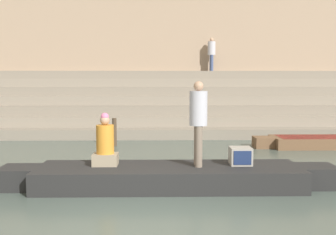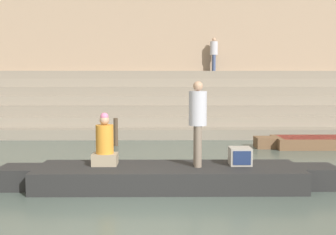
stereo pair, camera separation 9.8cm
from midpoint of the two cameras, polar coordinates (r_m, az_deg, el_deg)
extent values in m
plane|color=#47544C|center=(6.24, -5.37, -15.29)|extent=(120.00, 120.00, 0.00)
cube|color=gray|center=(17.31, -2.60, -1.30)|extent=(36.00, 5.57, 0.38)
cube|color=gray|center=(17.67, -2.57, 0.08)|extent=(36.00, 4.78, 0.38)
cube|color=gray|center=(18.03, -2.54, 1.41)|extent=(36.00, 3.98, 0.38)
cube|color=gray|center=(18.41, -2.52, 2.68)|extent=(36.00, 3.18, 0.38)
cube|color=gray|center=(18.79, -2.49, 3.90)|extent=(36.00, 2.39, 0.38)
cube|color=gray|center=(19.18, -2.47, 5.07)|extent=(36.00, 1.59, 0.38)
cube|color=gray|center=(19.58, -2.44, 6.20)|extent=(36.00, 0.80, 0.38)
cube|color=tan|center=(20.66, -2.40, 10.58)|extent=(34.20, 1.20, 8.16)
cube|color=brown|center=(20.05, -2.39, -0.08)|extent=(34.20, 0.12, 0.60)
cube|color=black|center=(8.21, -0.18, -8.60)|extent=(5.41, 1.39, 0.44)
cube|color=#2D2D2D|center=(8.16, -0.18, -7.27)|extent=(4.98, 1.29, 0.05)
cube|color=black|center=(8.81, 20.51, -7.96)|extent=(0.76, 0.76, 0.44)
cube|color=black|center=(8.72, -21.11, -8.12)|extent=(0.76, 0.76, 0.44)
cylinder|color=olive|center=(8.98, -5.49, -6.62)|extent=(2.86, 0.04, 0.04)
cylinder|color=#756656|center=(8.24, 3.98, -3.99)|extent=(0.15, 0.15, 0.85)
cylinder|color=#756656|center=(8.04, 4.11, -4.23)|extent=(0.15, 0.15, 0.85)
cylinder|color=#B2B2BC|center=(8.05, 4.08, 1.34)|extent=(0.37, 0.37, 0.70)
sphere|color=tan|center=(8.03, 4.11, 4.56)|extent=(0.20, 0.20, 0.20)
cube|color=gray|center=(8.35, -9.40, -6.01)|extent=(0.51, 0.40, 0.25)
cylinder|color=orange|center=(8.28, -9.45, -3.14)|extent=(0.37, 0.37, 0.60)
sphere|color=tan|center=(8.23, -9.49, -0.39)|extent=(0.20, 0.20, 0.20)
sphere|color=pink|center=(8.22, -9.50, 0.10)|extent=(0.17, 0.17, 0.17)
cube|color=#9E998E|center=(8.42, 10.14, -5.51)|extent=(0.45, 0.41, 0.37)
cube|color=navy|center=(8.22, 10.42, -5.79)|extent=(0.37, 0.02, 0.29)
cube|color=brown|center=(13.35, 13.48, -3.50)|extent=(0.63, 0.67, 0.35)
cylinder|color=#473828|center=(13.39, -7.99, -2.11)|extent=(0.15, 0.15, 0.94)
cylinder|color=#3D4C75|center=(19.85, 6.14, 7.85)|extent=(0.16, 0.16, 0.79)
cylinder|color=#3D4C75|center=(19.65, 6.22, 7.88)|extent=(0.16, 0.16, 0.79)
cylinder|color=#B2B2BC|center=(19.80, 6.20, 9.95)|extent=(0.38, 0.38, 0.66)
sphere|color=tan|center=(19.83, 6.21, 11.17)|extent=(0.19, 0.19, 0.19)
camera|label=1|loc=(0.05, -90.31, -0.03)|focal=42.00mm
camera|label=2|loc=(0.05, 89.69, 0.03)|focal=42.00mm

